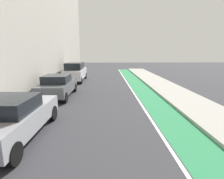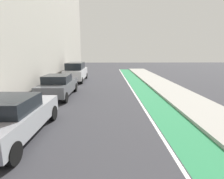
{
  "view_description": "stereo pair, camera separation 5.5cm",
  "coord_description": "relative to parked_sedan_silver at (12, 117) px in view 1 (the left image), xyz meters",
  "views": [
    {
      "loc": [
        0.37,
        5.22,
        3.04
      ],
      "look_at": [
        0.59,
        13.36,
        1.3
      ],
      "focal_mm": 28.13,
      "sensor_mm": 36.0,
      "label": 1
    },
    {
      "loc": [
        0.42,
        5.21,
        3.04
      ],
      "look_at": [
        0.59,
        13.36,
        1.3
      ],
      "focal_mm": 28.13,
      "sensor_mm": 36.0,
      "label": 2
    }
  ],
  "objects": [
    {
      "name": "ground_plane",
      "position": [
        3.03,
        4.09,
        -0.79
      ],
      "size": [
        84.77,
        84.77,
        0.0
      ],
      "primitive_type": "plane",
      "color": "#38383D"
    },
    {
      "name": "bike_lane_paint",
      "position": [
        6.3,
        6.09,
        -0.79
      ],
      "size": [
        1.6,
        38.53,
        0.0
      ],
      "primitive_type": "cube",
      "color": "#2D8451",
      "rests_on": "ground"
    },
    {
      "name": "lane_divider_stripe",
      "position": [
        5.4,
        6.09,
        -0.78
      ],
      "size": [
        0.12,
        38.53,
        0.0
      ],
      "primitive_type": "cube",
      "color": "white",
      "rests_on": "ground"
    },
    {
      "name": "sidewalk_right",
      "position": [
        8.42,
        6.09,
        -0.72
      ],
      "size": [
        2.65,
        38.53,
        0.14
      ],
      "primitive_type": "cube",
      "color": "#A8A59E",
      "rests_on": "ground"
    },
    {
      "name": "parked_sedan_silver",
      "position": [
        0.0,
        0.0,
        0.0
      ],
      "size": [
        2.06,
        4.4,
        1.53
      ],
      "color": "#9EA0A8",
      "rests_on": "ground"
    },
    {
      "name": "parked_sedan_gray",
      "position": [
        0.0,
        5.94,
        -0.0
      ],
      "size": [
        1.9,
        4.28,
        1.53
      ],
      "color": "#595B60",
      "rests_on": "ground"
    },
    {
      "name": "parked_suv_white",
      "position": [
        0.0,
        12.7,
        0.23
      ],
      "size": [
        1.88,
        4.79,
        1.98
      ],
      "color": "silver",
      "rests_on": "ground"
    }
  ]
}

